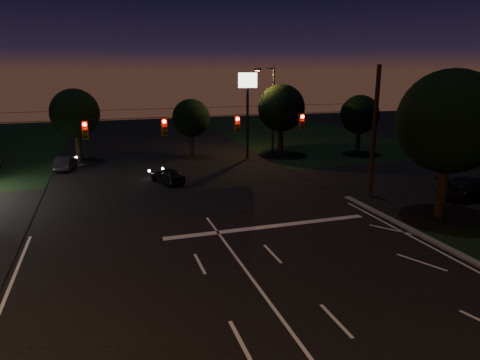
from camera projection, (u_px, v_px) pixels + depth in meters
name	position (u px, v px, depth m)	size (l,w,h in m)	color
cross_street_right	(450.00, 184.00, 33.48)	(20.00, 16.00, 0.02)	black
stop_bar	(269.00, 227.00, 24.29)	(12.00, 0.50, 0.01)	silver
utility_pole_right	(369.00, 196.00, 30.18)	(0.30, 0.30, 9.00)	black
signal_span	(202.00, 125.00, 25.22)	(24.00, 0.40, 1.56)	black
pole_sign_right	(248.00, 96.00, 41.27)	(1.80, 0.30, 8.40)	black
street_light_right_far	(271.00, 104.00, 44.33)	(2.20, 0.35, 9.00)	black
tree_right_near	(448.00, 123.00, 24.77)	(6.00, 6.00, 8.76)	black
tree_far_b	(75.00, 114.00, 40.74)	(4.60, 4.60, 6.98)	black
tree_far_c	(191.00, 118.00, 43.24)	(3.80, 3.80, 5.86)	black
tree_far_d	(281.00, 108.00, 43.86)	(4.80, 4.80, 7.30)	black
tree_far_e	(359.00, 115.00, 44.55)	(4.00, 4.00, 6.18)	black
car_oncoming_a	(168.00, 175.00, 33.53)	(1.46, 3.62, 1.23)	black
car_oncoming_b	(65.00, 163.00, 38.10)	(1.31, 3.76, 1.24)	black
car_cross	(475.00, 188.00, 29.40)	(2.18, 5.37, 1.56)	black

